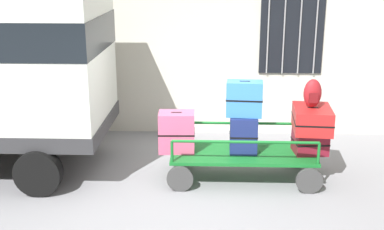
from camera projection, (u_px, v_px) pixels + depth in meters
The scene contains 10 objects.
ground_plane at pixel (197, 192), 7.54m from camera, with size 40.00×40.00×0.00m, color gray.
building_wall at pixel (202, 7), 9.59m from camera, with size 12.00×0.38×5.00m.
luggage_cart at pixel (243, 157), 7.91m from camera, with size 2.33×1.08×0.45m.
cart_railing at pixel (243, 134), 7.80m from camera, with size 2.22×0.94×0.35m.
suitcase_left_bottom at pixel (177, 132), 7.85m from camera, with size 0.58×0.42×0.64m.
suitcase_midleft_bottom at pixel (243, 135), 7.78m from camera, with size 0.43×0.31×0.59m.
suitcase_midleft_middle at pixel (244, 99), 7.67m from camera, with size 0.58×0.36×0.55m.
suitcase_center_bottom at pixel (310, 141), 7.81m from camera, with size 0.55×0.48×0.38m.
suitcase_center_middle at pixel (312, 119), 7.68m from camera, with size 0.62×0.81×0.37m.
backpack at pixel (313, 94), 7.56m from camera, with size 0.27×0.22×0.44m.
Camera 1 is at (0.18, -6.86, 3.32)m, focal length 46.79 mm.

